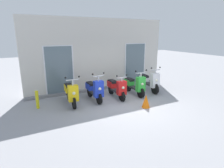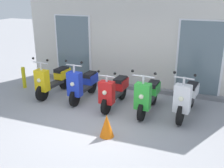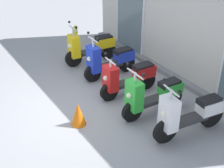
{
  "view_description": "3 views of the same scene",
  "coord_description": "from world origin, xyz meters",
  "px_view_note": "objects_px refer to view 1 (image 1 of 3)",
  "views": [
    {
      "loc": [
        -3.95,
        -5.89,
        2.8
      ],
      "look_at": [
        -0.3,
        0.98,
        0.72
      ],
      "focal_mm": 30.31,
      "sensor_mm": 36.0,
      "label": 1
    },
    {
      "loc": [
        2.48,
        -5.2,
        3.06
      ],
      "look_at": [
        0.04,
        1.0,
        0.72
      ],
      "focal_mm": 42.82,
      "sensor_mm": 36.0,
      "label": 2
    },
    {
      "loc": [
        5.47,
        -2.81,
        4.15
      ],
      "look_at": [
        0.16,
        0.65,
        0.51
      ],
      "focal_mm": 51.46,
      "sensor_mm": 36.0,
      "label": 3
    }
  ],
  "objects_px": {
    "scooter_red": "(116,88)",
    "curb_bollard": "(37,100)",
    "scooter_white": "(149,81)",
    "traffic_cone": "(146,101)",
    "scooter_blue": "(94,90)",
    "scooter_green": "(135,85)",
    "scooter_yellow": "(71,93)"
  },
  "relations": [
    {
      "from": "scooter_yellow",
      "to": "scooter_white",
      "type": "distance_m",
      "value": 3.97
    },
    {
      "from": "scooter_green",
      "to": "scooter_white",
      "type": "height_order",
      "value": "scooter_white"
    },
    {
      "from": "scooter_green",
      "to": "traffic_cone",
      "type": "relative_size",
      "value": 3.08
    },
    {
      "from": "scooter_red",
      "to": "scooter_green",
      "type": "height_order",
      "value": "scooter_green"
    },
    {
      "from": "scooter_blue",
      "to": "curb_bollard",
      "type": "relative_size",
      "value": 2.21
    },
    {
      "from": "scooter_yellow",
      "to": "scooter_green",
      "type": "bearing_deg",
      "value": -2.84
    },
    {
      "from": "scooter_blue",
      "to": "scooter_white",
      "type": "height_order",
      "value": "same"
    },
    {
      "from": "scooter_blue",
      "to": "curb_bollard",
      "type": "bearing_deg",
      "value": 174.79
    },
    {
      "from": "scooter_yellow",
      "to": "traffic_cone",
      "type": "distance_m",
      "value": 3.01
    },
    {
      "from": "scooter_red",
      "to": "curb_bollard",
      "type": "height_order",
      "value": "scooter_red"
    },
    {
      "from": "scooter_yellow",
      "to": "scooter_green",
      "type": "relative_size",
      "value": 1.0
    },
    {
      "from": "curb_bollard",
      "to": "traffic_cone",
      "type": "xyz_separation_m",
      "value": [
        3.74,
        -1.89,
        -0.09
      ]
    },
    {
      "from": "scooter_white",
      "to": "traffic_cone",
      "type": "bearing_deg",
      "value": -131.61
    },
    {
      "from": "scooter_white",
      "to": "traffic_cone",
      "type": "relative_size",
      "value": 3.24
    },
    {
      "from": "scooter_red",
      "to": "traffic_cone",
      "type": "xyz_separation_m",
      "value": [
        0.43,
        -1.58,
        -0.2
      ]
    },
    {
      "from": "scooter_red",
      "to": "curb_bollard",
      "type": "relative_size",
      "value": 2.21
    },
    {
      "from": "scooter_white",
      "to": "curb_bollard",
      "type": "xyz_separation_m",
      "value": [
        -5.23,
        0.21,
        -0.15
      ]
    },
    {
      "from": "scooter_blue",
      "to": "traffic_cone",
      "type": "xyz_separation_m",
      "value": [
        1.45,
        -1.68,
        -0.23
      ]
    },
    {
      "from": "scooter_red",
      "to": "scooter_white",
      "type": "xyz_separation_m",
      "value": [
        1.92,
        0.1,
        0.04
      ]
    },
    {
      "from": "scooter_yellow",
      "to": "scooter_red",
      "type": "bearing_deg",
      "value": -3.19
    },
    {
      "from": "scooter_red",
      "to": "scooter_blue",
      "type": "bearing_deg",
      "value": 174.19
    },
    {
      "from": "scooter_red",
      "to": "scooter_green",
      "type": "distance_m",
      "value": 0.96
    },
    {
      "from": "scooter_blue",
      "to": "curb_bollard",
      "type": "distance_m",
      "value": 2.3
    },
    {
      "from": "scooter_red",
      "to": "scooter_green",
      "type": "bearing_deg",
      "value": -2.09
    },
    {
      "from": "scooter_red",
      "to": "traffic_cone",
      "type": "bearing_deg",
      "value": -74.75
    },
    {
      "from": "scooter_blue",
      "to": "scooter_green",
      "type": "xyz_separation_m",
      "value": [
        1.98,
        -0.14,
        -0.01
      ]
    },
    {
      "from": "scooter_yellow",
      "to": "scooter_white",
      "type": "relative_size",
      "value": 0.95
    },
    {
      "from": "scooter_green",
      "to": "scooter_white",
      "type": "relative_size",
      "value": 0.95
    },
    {
      "from": "scooter_green",
      "to": "curb_bollard",
      "type": "distance_m",
      "value": 4.28
    },
    {
      "from": "scooter_yellow",
      "to": "traffic_cone",
      "type": "xyz_separation_m",
      "value": [
        2.47,
        -1.69,
        -0.24
      ]
    },
    {
      "from": "scooter_red",
      "to": "scooter_white",
      "type": "bearing_deg",
      "value": 2.94
    },
    {
      "from": "scooter_yellow",
      "to": "curb_bollard",
      "type": "xyz_separation_m",
      "value": [
        -1.26,
        0.2,
        -0.15
      ]
    }
  ]
}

